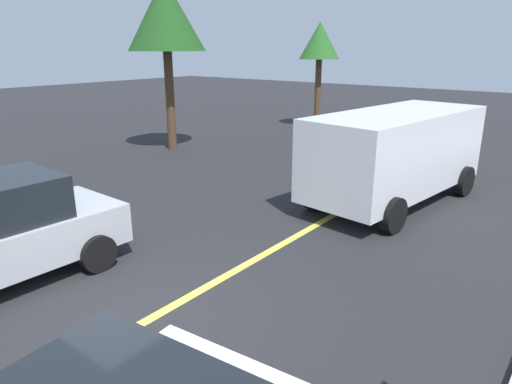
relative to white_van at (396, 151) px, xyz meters
The scene contains 5 objects.
ground_plane 7.39m from the white_van, behind, with size 80.00×80.00×0.00m, color #262628.
lane_marking_centre 4.48m from the white_van, behind, with size 28.00×0.16×0.01m, color #E0D14C.
white_van is the anchor object (origin of this frame).
tree_left_verge 11.31m from the white_van, 40.51° to the left, with size 1.81×1.81×4.71m.
tree_right_verge 9.48m from the white_van, 84.73° to the left, with size 2.69×2.69×5.89m.
Camera 1 is at (-3.26, -4.61, 3.65)m, focal length 32.25 mm.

